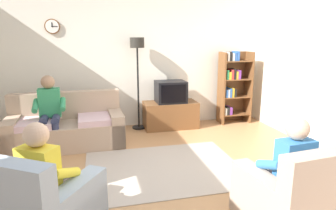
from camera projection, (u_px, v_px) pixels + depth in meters
ground_plane at (160, 180)px, 3.84m from camera, size 12.00×12.00×0.00m
back_wall_assembly at (132, 62)px, 6.06m from camera, size 6.20×0.17×2.70m
couch at (67, 128)px, 5.03m from camera, size 1.94×0.97×0.90m
tv_stand at (170, 115)px, 6.08m from camera, size 1.10×0.56×0.55m
tv at (171, 92)px, 5.95m from camera, size 0.60×0.49×0.44m
bookshelf at (233, 85)px, 6.35m from camera, size 0.68×0.36×1.57m
floor_lamp at (137, 58)px, 5.76m from camera, size 0.28×0.28×1.85m
armchair_near_window at (44, 209)px, 2.69m from camera, size 1.15×1.17×0.90m
armchair_near_bookshelf at (290, 199)px, 2.86m from camera, size 0.88×0.95×0.90m
area_rug at (164, 168)px, 4.19m from camera, size 2.20×1.70×0.01m
person_on_couch at (50, 109)px, 4.79m from camera, size 0.53×0.55×1.24m
person_in_left_armchair at (47, 173)px, 2.70m from camera, size 0.61×0.64×1.12m
person_in_right_armchair at (287, 165)px, 2.87m from camera, size 0.54×0.56×1.12m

